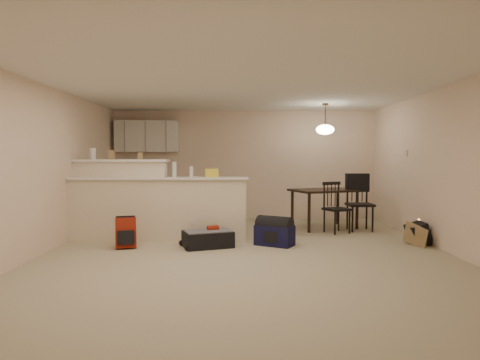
{
  "coord_description": "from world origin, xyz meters",
  "views": [
    {
      "loc": [
        -0.11,
        -6.37,
        1.42
      ],
      "look_at": [
        -0.1,
        0.7,
        1.05
      ],
      "focal_mm": 32.0,
      "sensor_mm": 36.0,
      "label": 1
    }
  ],
  "objects_px": {
    "dining_chair_far": "(360,203)",
    "red_backpack": "(126,233)",
    "dining_table": "(324,194)",
    "navy_duffel": "(275,235)",
    "dining_chair_near": "(337,208)",
    "black_daypack": "(418,234)",
    "suitcase": "(208,239)",
    "pendant_lamp": "(325,129)"
  },
  "relations": [
    {
      "from": "dining_chair_far",
      "to": "red_backpack",
      "type": "relative_size",
      "value": 2.3
    },
    {
      "from": "dining_table",
      "to": "dining_chair_far",
      "type": "distance_m",
      "value": 0.72
    },
    {
      "from": "red_backpack",
      "to": "navy_duffel",
      "type": "xyz_separation_m",
      "value": [
        2.36,
        0.19,
        -0.07
      ]
    },
    {
      "from": "dining_chair_near",
      "to": "red_backpack",
      "type": "height_order",
      "value": "dining_chair_near"
    },
    {
      "from": "dining_chair_far",
      "to": "black_daypack",
      "type": "xyz_separation_m",
      "value": [
        0.61,
        -1.26,
        -0.38
      ]
    },
    {
      "from": "dining_chair_far",
      "to": "suitcase",
      "type": "height_order",
      "value": "dining_chair_far"
    },
    {
      "from": "dining_chair_far",
      "to": "red_backpack",
      "type": "height_order",
      "value": "dining_chair_far"
    },
    {
      "from": "dining_chair_near",
      "to": "navy_duffel",
      "type": "relative_size",
      "value": 1.61
    },
    {
      "from": "dining_table",
      "to": "red_backpack",
      "type": "height_order",
      "value": "dining_table"
    },
    {
      "from": "dining_table",
      "to": "black_daypack",
      "type": "bearing_deg",
      "value": -72.71
    },
    {
      "from": "suitcase",
      "to": "red_backpack",
      "type": "relative_size",
      "value": 1.59
    },
    {
      "from": "navy_duffel",
      "to": "dining_chair_near",
      "type": "bearing_deg",
      "value": 71.29
    },
    {
      "from": "dining_chair_near",
      "to": "red_backpack",
      "type": "bearing_deg",
      "value": 174.26
    },
    {
      "from": "red_backpack",
      "to": "black_daypack",
      "type": "relative_size",
      "value": 1.25
    },
    {
      "from": "navy_duffel",
      "to": "black_daypack",
      "type": "relative_size",
      "value": 1.58
    },
    {
      "from": "red_backpack",
      "to": "suitcase",
      "type": "bearing_deg",
      "value": -13.19
    },
    {
      "from": "dining_chair_near",
      "to": "red_backpack",
      "type": "distance_m",
      "value": 3.87
    },
    {
      "from": "dining_chair_near",
      "to": "suitcase",
      "type": "relative_size",
      "value": 1.28
    },
    {
      "from": "dining_chair_far",
      "to": "navy_duffel",
      "type": "distance_m",
      "value": 2.28
    },
    {
      "from": "pendant_lamp",
      "to": "dining_chair_near",
      "type": "height_order",
      "value": "pendant_lamp"
    },
    {
      "from": "dining_table",
      "to": "dining_chair_near",
      "type": "bearing_deg",
      "value": -97.85
    },
    {
      "from": "suitcase",
      "to": "navy_duffel",
      "type": "height_order",
      "value": "navy_duffel"
    },
    {
      "from": "dining_table",
      "to": "red_backpack",
      "type": "bearing_deg",
      "value": -172.74
    },
    {
      "from": "dining_chair_near",
      "to": "suitcase",
      "type": "distance_m",
      "value": 2.69
    },
    {
      "from": "dining_chair_near",
      "to": "suitcase",
      "type": "xyz_separation_m",
      "value": [
        -2.34,
        -1.27,
        -0.35
      ]
    },
    {
      "from": "suitcase",
      "to": "red_backpack",
      "type": "height_order",
      "value": "red_backpack"
    },
    {
      "from": "dining_table",
      "to": "navy_duffel",
      "type": "relative_size",
      "value": 2.47
    },
    {
      "from": "dining_table",
      "to": "dining_chair_far",
      "type": "bearing_deg",
      "value": -47.38
    },
    {
      "from": "dining_chair_far",
      "to": "red_backpack",
      "type": "xyz_separation_m",
      "value": [
        -4.13,
        -1.57,
        -0.31
      ]
    },
    {
      "from": "pendant_lamp",
      "to": "red_backpack",
      "type": "xyz_separation_m",
      "value": [
        -3.5,
        -1.88,
        -1.75
      ]
    },
    {
      "from": "dining_table",
      "to": "pendant_lamp",
      "type": "height_order",
      "value": "pendant_lamp"
    },
    {
      "from": "dining_chair_far",
      "to": "navy_duffel",
      "type": "relative_size",
      "value": 1.82
    },
    {
      "from": "red_backpack",
      "to": "black_daypack",
      "type": "bearing_deg",
      "value": -12.18
    },
    {
      "from": "pendant_lamp",
      "to": "black_daypack",
      "type": "relative_size",
      "value": 1.64
    },
    {
      "from": "dining_table",
      "to": "dining_chair_far",
      "type": "height_order",
      "value": "dining_chair_far"
    },
    {
      "from": "black_daypack",
      "to": "red_backpack",
      "type": "bearing_deg",
      "value": 93.29
    },
    {
      "from": "suitcase",
      "to": "black_daypack",
      "type": "xyz_separation_m",
      "value": [
        3.45,
        0.25,
        0.04
      ]
    },
    {
      "from": "suitcase",
      "to": "navy_duffel",
      "type": "relative_size",
      "value": 1.25
    },
    {
      "from": "dining_chair_far",
      "to": "red_backpack",
      "type": "distance_m",
      "value": 4.43
    },
    {
      "from": "suitcase",
      "to": "red_backpack",
      "type": "distance_m",
      "value": 1.29
    },
    {
      "from": "dining_table",
      "to": "dining_chair_far",
      "type": "xyz_separation_m",
      "value": [
        0.63,
        -0.31,
        -0.15
      ]
    },
    {
      "from": "dining_chair_near",
      "to": "dining_table",
      "type": "bearing_deg",
      "value": 77.3
    }
  ]
}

